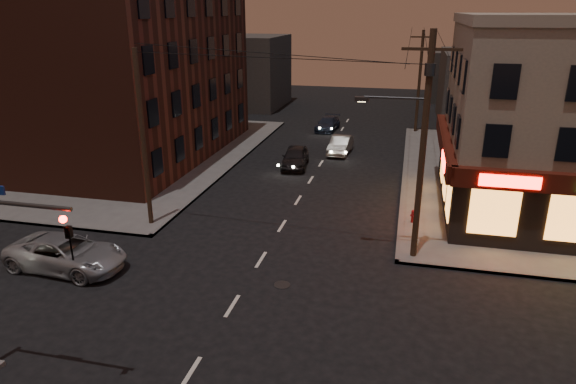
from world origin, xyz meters
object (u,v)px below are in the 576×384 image
(sedan_near, at_px, (295,157))
(fire_hydrant, at_px, (413,216))
(sedan_far, at_px, (328,124))
(sedan_mid, at_px, (340,145))
(suv_cross, at_px, (66,253))

(sedan_near, height_order, fire_hydrant, sedan_near)
(sedan_far, bearing_deg, sedan_mid, -68.98)
(fire_hydrant, bearing_deg, suv_cross, -150.08)
(suv_cross, distance_m, sedan_mid, 23.77)
(suv_cross, bearing_deg, fire_hydrant, -56.20)
(sedan_mid, distance_m, sedan_far, 8.23)
(sedan_near, height_order, sedan_mid, sedan_near)
(sedan_near, xyz_separation_m, sedan_mid, (2.70, 4.44, -0.06))
(sedan_mid, distance_m, fire_hydrant, 14.59)
(sedan_near, distance_m, sedan_mid, 5.20)
(sedan_far, bearing_deg, fire_hydrant, -64.60)
(sedan_near, height_order, sedan_far, sedan_near)
(suv_cross, xyz_separation_m, sedan_far, (6.79, 29.85, -0.12))
(sedan_mid, bearing_deg, sedan_far, 109.62)
(sedan_near, distance_m, fire_hydrant, 12.32)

